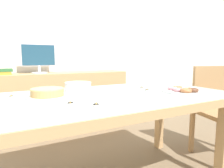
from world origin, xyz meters
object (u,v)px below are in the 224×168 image
(cake_chocolate_round, at_px, (48,93))
(tealight_near_front, at_px, (142,88))
(pastry_platter, at_px, (184,90))
(tealight_left_edge, at_px, (147,90))
(chair, at_px, (216,107))
(plate_stack, at_px, (78,87))
(computer_monitor, at_px, (39,59))
(tealight_right_edge, at_px, (70,104))
(tealight_near_cakes, at_px, (96,105))
(tealight_centre, at_px, (11,97))
(book_stack, at_px, (3,72))

(cake_chocolate_round, bearing_deg, tealight_near_front, -0.08)
(pastry_platter, distance_m, tealight_left_edge, 0.28)
(chair, distance_m, tealight_near_front, 0.94)
(tealight_left_edge, relative_size, tealight_near_front, 1.00)
(chair, relative_size, plate_stack, 4.48)
(computer_monitor, relative_size, tealight_right_edge, 10.60)
(tealight_left_edge, bearing_deg, chair, 2.12)
(tealight_near_cakes, distance_m, tealight_centre, 0.62)
(tealight_centre, bearing_deg, computer_monitor, 73.99)
(plate_stack, xyz_separation_m, tealight_left_edge, (0.47, -0.29, -0.02))
(cake_chocolate_round, bearing_deg, tealight_right_edge, -77.07)
(plate_stack, xyz_separation_m, tealight_right_edge, (-0.20, -0.47, -0.02))
(tealight_right_edge, bearing_deg, plate_stack, 66.49)
(tealight_centre, bearing_deg, book_stack, 92.25)
(chair, distance_m, tealight_left_edge, 0.97)
(chair, height_order, tealight_left_edge, chair)
(tealight_near_cakes, bearing_deg, plate_stack, 81.01)
(tealight_near_front, bearing_deg, tealight_left_edge, -107.70)
(computer_monitor, xyz_separation_m, cake_chocolate_round, (-0.16, -1.37, -0.23))
(cake_chocolate_round, relative_size, tealight_centre, 6.86)
(tealight_near_cakes, bearing_deg, tealight_right_edge, 139.12)
(computer_monitor, distance_m, tealight_right_edge, 1.69)
(cake_chocolate_round, bearing_deg, plate_stack, 32.63)
(book_stack, bearing_deg, cake_chocolate_round, -79.07)
(tealight_left_edge, bearing_deg, book_stack, 123.89)
(chair, xyz_separation_m, tealight_centre, (-1.89, 0.17, 0.25))
(computer_monitor, height_order, plate_stack, computer_monitor)
(pastry_platter, relative_size, tealight_near_front, 8.21)
(cake_chocolate_round, distance_m, pastry_platter, 1.01)
(computer_monitor, distance_m, tealight_near_cakes, 1.78)
(pastry_platter, distance_m, tealight_centre, 1.24)
(chair, height_order, book_stack, chair)
(book_stack, relative_size, tealight_near_front, 5.52)
(chair, bearing_deg, tealight_right_edge, -172.67)
(computer_monitor, relative_size, plate_stack, 2.02)
(plate_stack, bearing_deg, tealight_near_cakes, -98.99)
(computer_monitor, bearing_deg, chair, -43.80)
(tealight_left_edge, bearing_deg, pastry_platter, -35.82)
(cake_chocolate_round, height_order, pastry_platter, cake_chocolate_round)
(chair, bearing_deg, cake_chocolate_round, 177.06)
(tealight_centre, bearing_deg, plate_stack, 10.33)
(cake_chocolate_round, relative_size, tealight_near_cakes, 6.86)
(pastry_platter, bearing_deg, book_stack, 126.58)
(computer_monitor, xyz_separation_m, tealight_centre, (-0.37, -1.29, -0.25))
(chair, bearing_deg, book_stack, 143.05)
(chair, xyz_separation_m, cake_chocolate_round, (-1.68, 0.09, 0.27))
(tealight_left_edge, bearing_deg, cake_chocolate_round, 170.72)
(book_stack, xyz_separation_m, tealight_right_edge, (0.33, -1.67, -0.09))
(tealight_near_front, distance_m, tealight_right_edge, 0.77)
(pastry_platter, relative_size, tealight_right_edge, 8.21)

